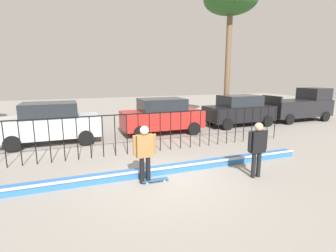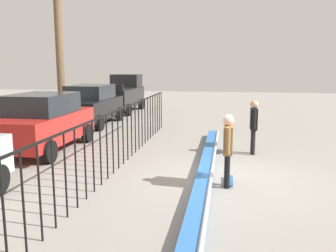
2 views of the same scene
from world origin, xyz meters
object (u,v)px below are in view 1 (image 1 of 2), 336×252
object	(u,v)px
parked_car_red	(162,116)
palm_tree_tall	(230,2)
skateboard	(155,180)
parked_car_black	(239,110)
pickup_truck	(300,106)
camera_operator	(258,145)
skateboarder	(145,149)
parked_car_silver	(51,123)

from	to	relation	value
parked_car_red	palm_tree_tall	bearing A→B (deg)	20.41
skateboard	parked_car_black	bearing A→B (deg)	42.60
pickup_truck	camera_operator	bearing A→B (deg)	-141.92
skateboard	pickup_truck	xyz separation A→B (m)	(12.76, 6.50, 0.98)
skateboarder	parked_car_red	xyz separation A→B (m)	(2.70, 6.05, -0.06)
parked_car_black	parked_car_red	bearing A→B (deg)	-178.90
palm_tree_tall	parked_car_black	bearing A→B (deg)	-89.78
parked_car_silver	palm_tree_tall	distance (m)	12.80
skateboarder	parked_car_red	distance (m)	6.63
skateboard	parked_car_silver	xyz separation A→B (m)	(-3.08, 6.00, 0.91)
parked_car_silver	palm_tree_tall	bearing A→B (deg)	10.32
parked_car_black	pickup_truck	size ratio (longest dim) A/B	0.91
skateboarder	pickup_truck	distance (m)	14.55
parked_car_red	parked_car_black	size ratio (longest dim) A/B	1.00
skateboard	parked_car_red	size ratio (longest dim) A/B	0.19
camera_operator	pickup_truck	size ratio (longest dim) A/B	0.37
skateboarder	palm_tree_tall	world-z (taller)	palm_tree_tall
parked_car_silver	parked_car_black	world-z (taller)	same
palm_tree_tall	parked_car_red	bearing A→B (deg)	-160.83
skateboarder	skateboard	xyz separation A→B (m)	(0.29, -0.05, -0.97)
skateboarder	pickup_truck	size ratio (longest dim) A/B	0.37
camera_operator	skateboarder	bearing A→B (deg)	16.98
skateboarder	palm_tree_tall	bearing A→B (deg)	25.54
parked_car_red	pickup_truck	size ratio (longest dim) A/B	0.91
skateboarder	parked_car_silver	xyz separation A→B (m)	(-2.80, 5.95, -0.06)
camera_operator	parked_car_silver	xyz separation A→B (m)	(-6.13, 6.77, -0.07)
skateboarder	palm_tree_tall	xyz separation A→B (m)	(7.97, 7.88, 6.59)
skateboard	pickup_truck	world-z (taller)	pickup_truck
skateboarder	parked_car_silver	size ratio (longest dim) A/B	0.40
skateboard	parked_car_red	distance (m)	6.62
parked_car_black	pickup_truck	xyz separation A→B (m)	(5.07, 0.02, 0.06)
skateboarder	palm_tree_tall	distance (m)	13.00
parked_car_silver	parked_car_red	xyz separation A→B (m)	(5.49, 0.10, 0.00)
pickup_truck	palm_tree_tall	distance (m)	8.44
parked_car_silver	parked_car_red	distance (m)	5.50
parked_car_black	pickup_truck	distance (m)	5.07
parked_car_silver	palm_tree_tall	world-z (taller)	palm_tree_tall
skateboarder	camera_operator	world-z (taller)	camera_operator
skateboard	palm_tree_tall	world-z (taller)	palm_tree_tall
skateboard	palm_tree_tall	xyz separation A→B (m)	(7.68, 7.93, 7.56)
camera_operator	palm_tree_tall	size ratio (longest dim) A/B	0.20
parked_car_silver	parked_car_red	size ratio (longest dim) A/B	1.00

